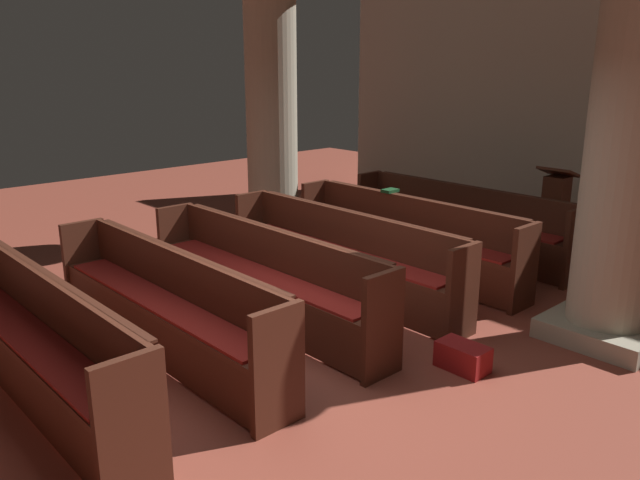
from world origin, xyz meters
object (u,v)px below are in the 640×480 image
object	(u,v)px
pew_row_2	(341,252)
hymn_book	(390,191)
kneeler_box_red	(463,357)
pew_row_5	(35,337)
pew_row_3	(262,274)
pillar_aisle_side	(631,131)
pew_row_1	(405,234)
pillar_far_side	(271,103)
lectern	(554,213)
pew_row_0	(459,219)
pew_row_4	(163,301)

from	to	relation	value
pew_row_2	hymn_book	distance (m)	1.39
pew_row_2	kneeler_box_red	bearing A→B (deg)	-13.99
pew_row_5	pew_row_3	bearing A→B (deg)	90.00
pew_row_5	pillar_aisle_side	size ratio (longest dim) A/B	0.88
pew_row_1	pew_row_2	bearing A→B (deg)	-90.00
pew_row_3	pillar_far_side	size ratio (longest dim) A/B	0.88
lectern	kneeler_box_red	world-z (taller)	lectern
pew_row_0	hymn_book	world-z (taller)	hymn_book
pew_row_1	lectern	xyz separation A→B (m)	(0.59, 2.42, -0.03)
pew_row_2	pew_row_0	bearing A→B (deg)	90.00
pew_row_2	kneeler_box_red	distance (m)	2.00
pillar_aisle_side	kneeler_box_red	xyz separation A→B (m)	(-0.52, -1.47, -1.77)
pew_row_4	pillar_far_side	bearing A→B (deg)	127.56
pillar_aisle_side	lectern	xyz separation A→B (m)	(-1.84, 2.48, -1.43)
pillar_far_side	pew_row_5	bearing A→B (deg)	-60.18
hymn_book	lectern	bearing A→B (deg)	65.33
pew_row_0	pew_row_1	distance (m)	1.06
pew_row_4	lectern	size ratio (longest dim) A/B	2.93
pew_row_3	lectern	world-z (taller)	lectern
pillar_aisle_side	hymn_book	bearing A→B (deg)	174.78
pillar_aisle_side	pew_row_3	bearing A→B (deg)	-139.86
pew_row_1	pillar_far_side	world-z (taller)	pillar_far_side
pew_row_3	pew_row_4	distance (m)	1.06
pillar_far_side	lectern	distance (m)	4.14
pew_row_1	kneeler_box_red	distance (m)	2.48
pew_row_0	kneeler_box_red	xyz separation A→B (m)	(1.91, -2.59, -0.37)
pew_row_2	pillar_far_side	distance (m)	2.93
pew_row_0	pew_row_2	distance (m)	2.11
pew_row_5	kneeler_box_red	size ratio (longest dim) A/B	7.61
pew_row_4	pew_row_2	bearing A→B (deg)	90.00
pew_row_2	pillar_aisle_side	xyz separation A→B (m)	(2.43, 0.99, 1.40)
pew_row_1	pew_row_3	xyz separation A→B (m)	(0.00, -2.11, 0.00)
pew_row_1	pew_row_2	xyz separation A→B (m)	(0.00, -1.06, 0.00)
pew_row_2	lectern	bearing A→B (deg)	80.29
pew_row_3	lectern	xyz separation A→B (m)	(0.59, 4.53, -0.03)
hymn_book	pew_row_2	bearing A→B (deg)	-71.22
lectern	kneeler_box_red	size ratio (longest dim) A/B	2.59
pew_row_1	pew_row_4	bearing A→B (deg)	-90.00
pew_row_3	lectern	distance (m)	4.57
pew_row_2	pew_row_3	distance (m)	1.06
pew_row_2	pew_row_5	size ratio (longest dim) A/B	1.00
pew_row_1	lectern	distance (m)	2.49
pew_row_4	lectern	xyz separation A→B (m)	(0.59, 5.59, -0.03)
pillar_far_side	lectern	size ratio (longest dim) A/B	3.34
pew_row_5	kneeler_box_red	world-z (taller)	pew_row_5
pew_row_5	pillar_far_side	bearing A→B (deg)	119.82
pew_row_1	pew_row_4	size ratio (longest dim) A/B	1.00
pew_row_5	kneeler_box_red	bearing A→B (deg)	54.66
pillar_far_side	kneeler_box_red	xyz separation A→B (m)	(4.29, -1.46, -1.77)
kneeler_box_red	pew_row_4	bearing A→B (deg)	-139.40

